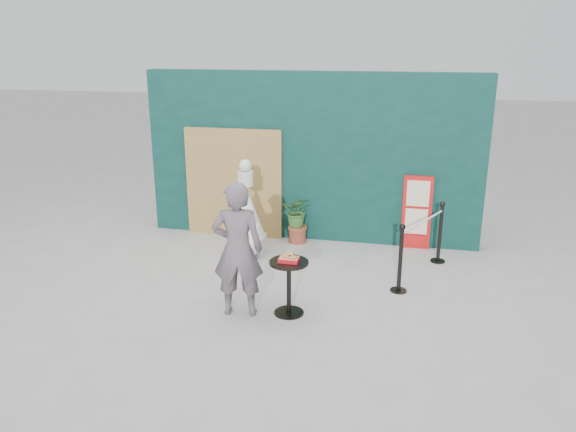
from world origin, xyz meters
name	(u,v)px	position (x,y,z in m)	size (l,w,h in m)	color
ground	(269,313)	(0.00, 0.00, 0.00)	(60.00, 60.00, 0.00)	#ADAAA5
back_wall	(311,157)	(0.00, 3.15, 1.50)	(6.00, 0.30, 3.00)	#0A2F29
bamboo_fence	(234,183)	(-1.40, 2.94, 1.00)	(1.80, 0.08, 2.00)	tan
woman	(238,250)	(-0.39, -0.08, 0.91)	(0.66, 0.44, 1.82)	#695A63
menu_board	(417,213)	(1.90, 2.95, 0.65)	(0.50, 0.07, 1.30)	red
statue	(246,216)	(-0.91, 2.07, 0.67)	(0.64, 0.64, 1.64)	white
cafe_table	(289,279)	(0.26, 0.05, 0.50)	(0.52, 0.52, 0.75)	black
food_basket	(289,259)	(0.27, 0.06, 0.79)	(0.26, 0.19, 0.11)	red
planter	(298,216)	(-0.17, 2.80, 0.51)	(0.51, 0.44, 0.87)	brown
stanchion_barrier	(421,246)	(1.98, 1.73, 0.49)	(0.84, 1.54, 1.03)	black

